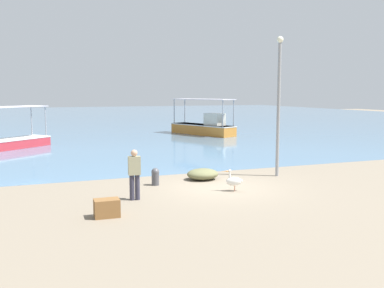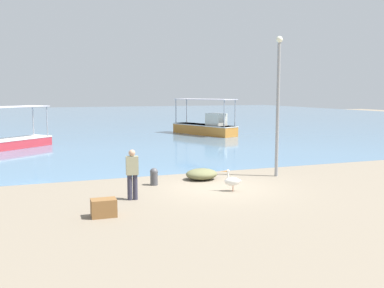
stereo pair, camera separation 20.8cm
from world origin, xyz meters
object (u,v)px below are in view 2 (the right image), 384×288
Objects in this scene: mooring_bollard at (154,176)px; fisherman_standing at (132,173)px; pelican at (232,181)px; cargo_crate at (104,208)px; lamp_post at (278,99)px; fishing_boat_near_right at (206,126)px; net_pile at (202,174)px; fishing_boat_far_right at (4,141)px.

fisherman_standing is (-1.27, -1.95, 0.55)m from mooring_bollard.
cargo_crate is at bearing -161.45° from pelican.
mooring_bollard is at bearing 140.59° from pelican.
fishing_boat_near_right is at bearing 77.54° from lamp_post.
fishing_boat_near_right is 9.09× the size of cargo_crate.
fishing_boat_far_right is at bearing 122.31° from net_pile.
net_pile is (-0.28, 2.31, -0.15)m from pelican.
net_pile is at bearing 34.26° from fisherman_standing.
pelican is 3.09m from mooring_bollard.
lamp_post reaches higher than fishing_boat_far_right.
cargo_crate is (-4.86, -1.63, -0.12)m from pelican.
lamp_post is at bearing -49.45° from fishing_boat_far_right.
cargo_crate is (-7.84, -3.52, -3.03)m from lamp_post.
fisherman_standing is at bearing 179.83° from pelican.
lamp_post reaches higher than pelican.
lamp_post reaches higher than net_pile.
fishing_boat_near_right is 4.98× the size of net_pile.
lamp_post reaches higher than fisherman_standing.
fishing_boat_near_right reaches higher than fishing_boat_far_right.
fisherman_standing is at bearing -72.41° from fishing_boat_far_right.
mooring_bollard is at bearing -65.40° from fishing_boat_far_right.
lamp_post is (2.99, 1.89, 2.92)m from pelican.
fishing_boat_near_right is 1.11× the size of fishing_boat_far_right.
mooring_bollard is 0.93× the size of cargo_crate.
fishing_boat_far_right is 16.08m from fisherman_standing.
fishing_boat_far_right is 17.91m from lamp_post.
net_pile is (-3.27, 0.42, -3.07)m from lamp_post.
mooring_bollard is at bearing 57.06° from fisherman_standing.
fishing_boat_far_right is 4.50× the size of net_pile.
fisherman_standing is (-6.64, -1.88, -2.39)m from lamp_post.
fishing_boat_far_right is (-15.43, -4.35, -0.20)m from fishing_boat_near_right.
fishing_boat_near_right is 18.81m from net_pile.
lamp_post is (11.50, -13.44, 2.78)m from fishing_boat_far_right.
fishing_boat_near_right is 20.87m from pelican.
mooring_bollard is 0.51× the size of net_pile.
fisherman_standing is at bearing -118.27° from fishing_boat_near_right.
fishing_boat_near_right is at bearing 70.63° from pelican.
lamp_post reaches higher than cargo_crate.
net_pile is at bearing 40.72° from cargo_crate.
cargo_crate reaches higher than net_pile.
fisherman_standing is at bearing 53.80° from cargo_crate.
fishing_boat_far_right is 14.71m from mooring_bollard.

